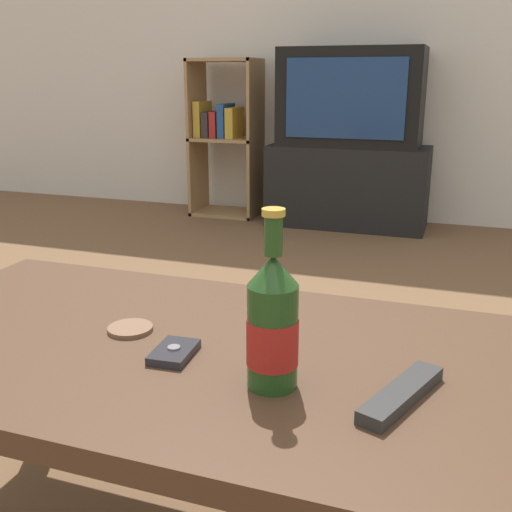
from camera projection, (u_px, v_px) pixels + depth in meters
back_wall at (412, 3)px, 3.50m from camera, size 8.00×0.05×2.60m
coffee_table at (207, 382)px, 1.02m from camera, size 1.25×0.63×0.45m
tv_stand at (347, 186)px, 3.65m from camera, size 0.95×0.38×0.49m
television at (351, 97)px, 3.49m from camera, size 0.82×0.40×0.56m
bookshelf at (224, 133)px, 3.87m from camera, size 0.43×0.30×0.99m
beer_bottle at (273, 324)px, 0.85m from camera, size 0.08×0.08×0.26m
cell_phone at (174, 352)px, 0.97m from camera, size 0.07×0.09×0.02m
remote_control at (402, 394)px, 0.83m from camera, size 0.10×0.19×0.02m
coaster at (130, 329)px, 1.07m from camera, size 0.08×0.08×0.01m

